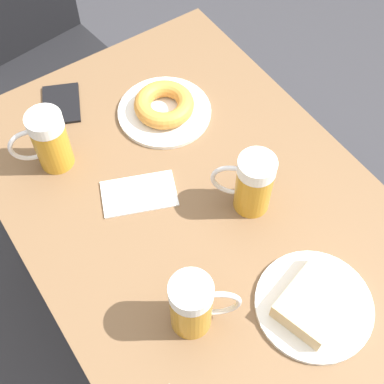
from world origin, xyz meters
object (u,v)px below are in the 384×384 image
at_px(napkin_folded, 139,194).
at_px(beer_mug_right, 252,183).
at_px(plate_with_donut, 164,107).
at_px(beer_mug_center, 193,305).
at_px(beer_mug_left, 49,141).
at_px(plate_with_cake, 315,302).
at_px(passport_near_edge, 61,104).
at_px(chair, 38,44).

bearing_deg(napkin_folded, beer_mug_right, -39.38).
height_order(plate_with_donut, beer_mug_center, beer_mug_center).
xyz_separation_m(plate_with_donut, beer_mug_center, (-0.23, -0.46, 0.05)).
distance_m(beer_mug_left, beer_mug_center, 0.48).
xyz_separation_m(plate_with_cake, passport_near_edge, (-0.17, 0.73, -0.02)).
xyz_separation_m(beer_mug_left, passport_near_edge, (0.09, 0.15, -0.07)).
distance_m(chair, beer_mug_right, 0.97).
distance_m(chair, beer_mug_center, 1.11).
xyz_separation_m(beer_mug_left, napkin_folded, (0.11, -0.18, -0.07)).
bearing_deg(plate_with_donut, chair, 99.00).
height_order(chair, passport_near_edge, chair).
relative_size(plate_with_donut, beer_mug_left, 1.50).
bearing_deg(chair, passport_near_edge, -109.38).
relative_size(beer_mug_center, napkin_folded, 0.82).
height_order(chair, beer_mug_center, chair).
height_order(napkin_folded, passport_near_edge, passport_near_edge).
xyz_separation_m(plate_with_donut, passport_near_edge, (-0.19, 0.16, -0.02)).
relative_size(plate_with_donut, napkin_folded, 1.22).
bearing_deg(passport_near_edge, beer_mug_left, -120.29).
xyz_separation_m(chair, plate_with_cake, (0.07, -1.18, 0.20)).
distance_m(plate_with_cake, plate_with_donut, 0.57).
relative_size(chair, beer_mug_right, 5.86).
relative_size(chair, beer_mug_left, 5.86).
bearing_deg(plate_with_donut, napkin_folded, -135.75).
relative_size(plate_with_cake, beer_mug_left, 1.51).
height_order(plate_with_donut, napkin_folded, plate_with_donut).
distance_m(beer_mug_left, passport_near_edge, 0.19).
xyz_separation_m(plate_with_cake, beer_mug_right, (0.04, 0.25, 0.06)).
height_order(plate_with_cake, napkin_folded, plate_with_cake).
xyz_separation_m(beer_mug_right, passport_near_edge, (-0.21, 0.48, -0.07)).
bearing_deg(passport_near_edge, beer_mug_right, -66.62).
xyz_separation_m(chair, beer_mug_center, (-0.13, -1.08, 0.26)).
bearing_deg(plate_with_cake, napkin_folded, 109.78).
xyz_separation_m(plate_with_cake, beer_mug_center, (-0.21, 0.11, 0.06)).
bearing_deg(beer_mug_center, plate_with_cake, -27.21).
bearing_deg(beer_mug_right, beer_mug_center, -148.86).
bearing_deg(plate_with_cake, beer_mug_center, 152.79).
xyz_separation_m(napkin_folded, passport_near_edge, (-0.02, 0.33, 0.00)).
xyz_separation_m(chair, plate_with_donut, (0.10, -0.61, 0.21)).
relative_size(plate_with_cake, beer_mug_center, 1.51).
bearing_deg(beer_mug_right, beer_mug_left, 131.56).
bearing_deg(passport_near_edge, napkin_folded, -85.91).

